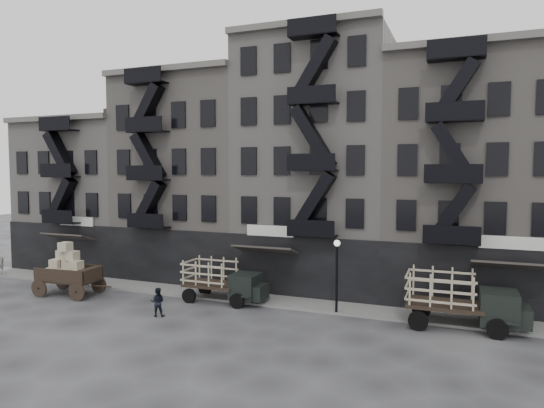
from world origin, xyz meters
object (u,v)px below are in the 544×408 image
at_px(wagon, 67,265).
at_px(pedestrian_mid, 158,302).
at_px(stake_truck_west, 223,278).
at_px(stake_truck_east, 462,296).

relative_size(wagon, pedestrian_mid, 2.60).
bearing_deg(wagon, stake_truck_west, 9.04).
relative_size(stake_truck_east, pedestrian_mid, 3.64).
relative_size(wagon, stake_truck_west, 0.81).
relative_size(stake_truck_west, stake_truck_east, 0.88).
distance_m(wagon, pedestrian_mid, 8.52).
bearing_deg(pedestrian_mid, wagon, -33.24).
relative_size(stake_truck_west, pedestrian_mid, 3.22).
xyz_separation_m(wagon, pedestrian_mid, (8.25, -1.78, -1.17)).
bearing_deg(stake_truck_west, wagon, -167.69).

